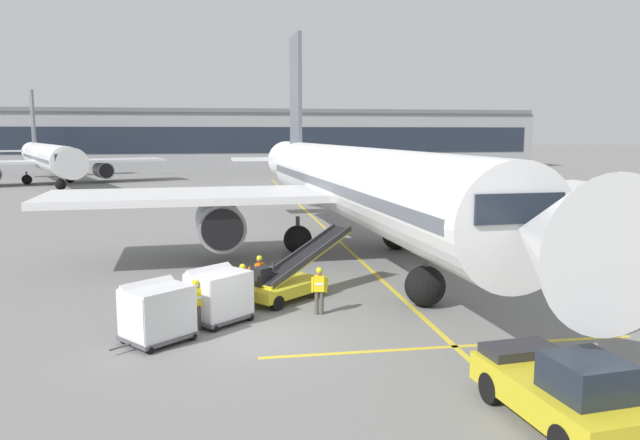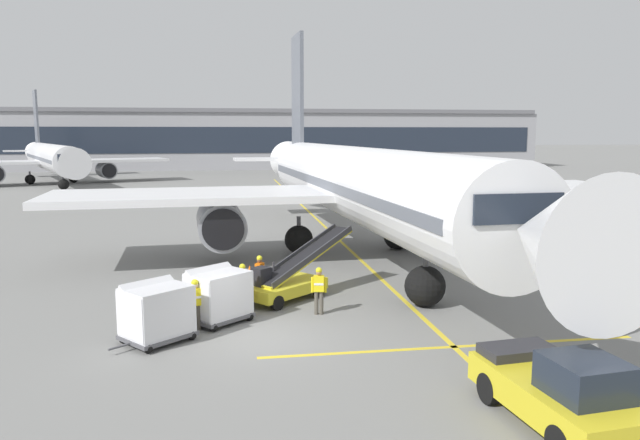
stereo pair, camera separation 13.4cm
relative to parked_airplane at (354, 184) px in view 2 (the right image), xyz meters
The scene contains 15 objects.
ground_plane 14.51m from the parked_airplane, 114.44° to the right, with size 600.00×600.00×0.00m, color slate.
parked_airplane is the anchor object (origin of this frame).
belt_loader 9.76m from the parked_airplane, 117.81° to the right, with size 4.96×4.51×2.59m.
baggage_cart_lead 13.24m from the parked_airplane, 123.35° to the right, with size 2.61×2.51×1.91m.
baggage_cart_second 15.68m from the parked_airplane, 125.68° to the right, with size 2.61×2.51×1.91m.
pushback_tug 19.89m from the parked_airplane, 88.40° to the right, with size 2.56×4.60×1.83m.
ground_crew_by_loader 11.66m from the parked_airplane, 123.24° to the right, with size 0.26×0.57×1.74m.
ground_crew_by_carts 14.29m from the parked_airplane, 123.95° to the right, with size 0.55×0.35×1.74m.
ground_crew_marshaller 11.42m from the parked_airplane, 108.46° to the right, with size 0.56×0.32×1.74m.
ground_crew_wingwalker 10.13m from the parked_airplane, 124.35° to the right, with size 0.40×0.50×1.74m.
safety_cone_engine_keepout 8.23m from the parked_airplane, 140.62° to the right, with size 0.56×0.56×0.64m.
apron_guidance_line_lead_in 3.89m from the parked_airplane, 82.77° to the right, with size 0.20×110.00×0.01m.
apron_guidance_line_stop_bar 14.96m from the parked_airplane, 89.82° to the right, with size 12.00×0.20×0.01m.
terminal_building 84.32m from the parked_airplane, 95.36° to the left, with size 119.74×14.80×10.85m.
distant_airplane 58.62m from the parked_airplane, 119.51° to the left, with size 29.20×36.68×12.85m.
Camera 2 is at (-0.96, -18.64, 6.51)m, focal length 33.82 mm.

